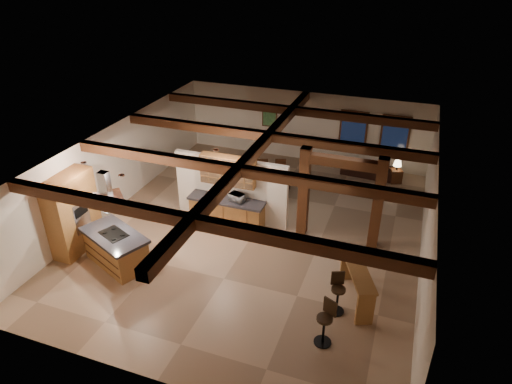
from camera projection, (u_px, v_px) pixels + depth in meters
The scene contains 22 objects.
ground at pixel (255, 232), 14.51m from camera, with size 12.00×12.00×0.00m, color tan.
room_walls at pixel (255, 182), 13.66m from camera, with size 12.00×12.00×12.00m.
ceiling_beams at pixel (255, 152), 13.19m from camera, with size 10.00×12.00×0.28m.
timber_posts at pixel (341, 188), 13.34m from camera, with size 2.50×0.30×2.90m.
partition_wall at pixel (231, 189), 14.70m from camera, with size 3.80×0.18×2.20m, color white.
pantry_cabinet at pixel (73, 213), 13.18m from camera, with size 0.67×1.60×2.40m.
back_counter at pixel (227, 212), 14.67m from camera, with size 2.50×0.66×0.94m.
upper_display_cabinet at pixel (228, 171), 14.18m from camera, with size 1.80×0.36×0.95m.
range_hood at pixel (109, 209), 12.24m from camera, with size 1.10×1.10×1.40m.
back_windows at pixel (374, 134), 17.86m from camera, with size 2.70×0.07×1.70m.
framed_art at pixel (270, 117), 19.05m from camera, with size 0.65×0.05×0.85m.
recessed_cans at pixel (142, 162), 12.30m from camera, with size 3.16×2.46×0.03m.
kitchen_island at pixel (116, 248), 12.85m from camera, with size 2.29×1.80×1.01m.
dining_table at pixel (263, 184), 16.66m from camera, with size 2.00×1.12×0.70m, color #3A1C0E.
sofa at pixel (367, 168), 17.93m from camera, with size 1.98×0.78×0.58m, color black.
microwave at pixel (237, 197), 14.28m from camera, with size 0.47×0.32×0.26m, color #B6B5BA.
bar_counter at pixel (357, 280), 11.41m from camera, with size 1.16×1.90×0.98m.
side_table at pixel (396, 176), 17.43m from camera, with size 0.42×0.42×0.52m, color #402210.
table_lamp at pixel (398, 164), 17.18m from camera, with size 0.31×0.31×0.37m.
bar_stool_a at pixel (325, 322), 10.21m from camera, with size 0.44×0.45×1.17m.
bar_stool_b at pixel (338, 293), 11.12m from camera, with size 0.42×0.43×1.11m.
dining_chairs at pixel (263, 178), 16.55m from camera, with size 2.20×2.20×1.13m.
Camera 1 is at (4.15, -11.41, 8.04)m, focal length 32.00 mm.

